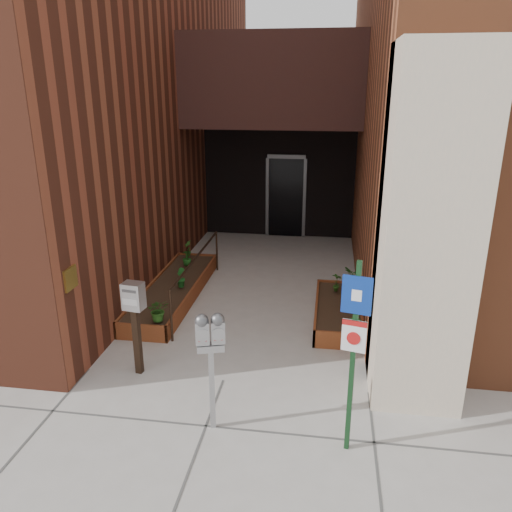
% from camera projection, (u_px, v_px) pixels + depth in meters
% --- Properties ---
extents(ground, '(80.00, 80.00, 0.00)m').
position_uv_depth(ground, '(223.00, 380.00, 6.99)').
color(ground, '#9E9991').
rests_on(ground, ground).
extents(architecture, '(20.00, 14.60, 10.00)m').
position_uv_depth(architecture, '(272.00, 38.00, 11.84)').
color(architecture, brown).
rests_on(architecture, ground).
extents(planter_left, '(0.90, 3.60, 0.30)m').
position_uv_depth(planter_left, '(174.00, 291.00, 9.69)').
color(planter_left, brown).
rests_on(planter_left, ground).
extents(planter_right, '(0.80, 2.20, 0.30)m').
position_uv_depth(planter_right, '(338.00, 312.00, 8.78)').
color(planter_right, brown).
rests_on(planter_right, ground).
extents(handrail, '(0.04, 3.34, 0.90)m').
position_uv_depth(handrail, '(197.00, 263.00, 9.37)').
color(handrail, black).
rests_on(handrail, ground).
extents(parking_meter, '(0.35, 0.21, 1.51)m').
position_uv_depth(parking_meter, '(210.00, 341.00, 5.67)').
color(parking_meter, '#9B9B9D').
rests_on(parking_meter, ground).
extents(sign_post, '(0.31, 0.11, 2.27)m').
position_uv_depth(sign_post, '(354.00, 340.00, 5.23)').
color(sign_post, '#13361A').
rests_on(sign_post, ground).
extents(payment_dropbox, '(0.30, 0.24, 1.39)m').
position_uv_depth(payment_dropbox, '(134.00, 309.00, 6.87)').
color(payment_dropbox, black).
rests_on(payment_dropbox, ground).
extents(shrub_left_a, '(0.45, 0.45, 0.37)m').
position_uv_depth(shrub_left_a, '(158.00, 310.00, 8.04)').
color(shrub_left_a, '#245017').
rests_on(shrub_left_a, planter_left).
extents(shrub_left_b, '(0.27, 0.27, 0.36)m').
position_uv_depth(shrub_left_b, '(181.00, 278.00, 9.41)').
color(shrub_left_b, '#1A5C1D').
rests_on(shrub_left_b, planter_left).
extents(shrub_left_c, '(0.23, 0.23, 0.33)m').
position_uv_depth(shrub_left_c, '(187.00, 258.00, 10.54)').
color(shrub_left_c, '#1B5317').
rests_on(shrub_left_c, planter_left).
extents(shrub_left_d, '(0.26, 0.26, 0.36)m').
position_uv_depth(shrub_left_d, '(188.00, 248.00, 11.09)').
color(shrub_left_d, '#29601B').
rests_on(shrub_left_d, planter_left).
extents(shrub_right_a, '(0.25, 0.25, 0.34)m').
position_uv_depth(shrub_right_a, '(356.00, 318.00, 7.79)').
color(shrub_right_a, '#245F1B').
rests_on(shrub_right_a, planter_right).
extents(shrub_right_b, '(0.26, 0.26, 0.36)m').
position_uv_depth(shrub_right_b, '(337.00, 282.00, 9.20)').
color(shrub_right_b, '#275518').
rests_on(shrub_right_b, planter_right).
extents(shrub_right_c, '(0.33, 0.33, 0.35)m').
position_uv_depth(shrub_right_c, '(352.00, 276.00, 9.47)').
color(shrub_right_c, '#1E5819').
rests_on(shrub_right_c, planter_right).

